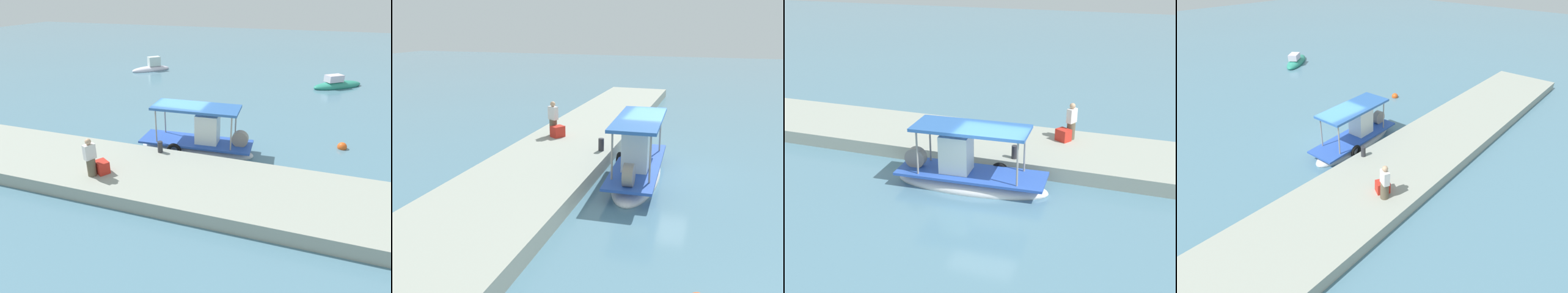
% 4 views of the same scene
% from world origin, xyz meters
% --- Properties ---
extents(ground_plane, '(120.00, 120.00, 0.00)m').
position_xyz_m(ground_plane, '(0.00, 0.00, 0.00)').
color(ground_plane, slate).
extents(dock_quay, '(36.00, 4.43, 0.59)m').
position_xyz_m(dock_quay, '(0.00, -4.31, 0.29)').
color(dock_quay, '#9EA396').
rests_on(dock_quay, ground_plane).
extents(main_fishing_boat, '(5.95, 2.07, 2.75)m').
position_xyz_m(main_fishing_boat, '(0.97, -0.68, 0.45)').
color(main_fishing_boat, silver).
rests_on(main_fishing_boat, ground_plane).
extents(fisherman_near_bollard, '(0.48, 0.53, 1.64)m').
position_xyz_m(fisherman_near_bollard, '(-2.06, -5.41, 1.33)').
color(fisherman_near_bollard, brown).
rests_on(fisherman_near_bollard, dock_quay).
extents(mooring_bollard, '(0.24, 0.24, 0.54)m').
position_xyz_m(mooring_bollard, '(-0.31, -2.50, 0.86)').
color(mooring_bollard, '#2D2D33').
rests_on(mooring_bollard, dock_quay).
extents(cargo_crate, '(0.73, 0.70, 0.53)m').
position_xyz_m(cargo_crate, '(-1.80, -5.08, 0.85)').
color(cargo_crate, red).
rests_on(cargo_crate, dock_quay).
extents(marker_buoy, '(0.48, 0.48, 0.48)m').
position_xyz_m(marker_buoy, '(7.99, 2.03, 0.10)').
color(marker_buoy, '#EA571D').
rests_on(marker_buoy, ground_plane).
extents(moored_boat_near, '(4.55, 3.99, 1.34)m').
position_xyz_m(moored_boat_near, '(8.19, 14.97, 0.22)').
color(moored_boat_near, teal).
rests_on(moored_boat_near, ground_plane).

